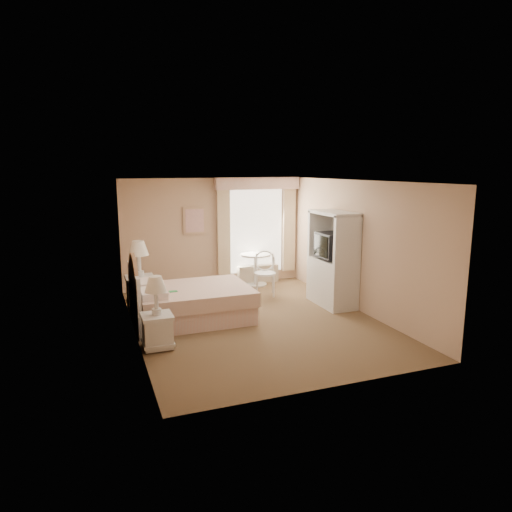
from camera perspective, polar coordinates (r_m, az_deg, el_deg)
name	(u,v)px	position (r m, az deg, el deg)	size (l,w,h in m)	color
room	(255,253)	(8.04, -0.17, 0.41)	(4.21, 5.51, 2.51)	brown
window	(257,227)	(10.85, 0.17, 3.63)	(2.05, 0.22, 2.51)	white
framed_art	(195,221)	(10.45, -7.69, 4.41)	(0.52, 0.04, 0.62)	tan
bed	(188,302)	(8.39, -8.55, -5.69)	(2.08, 1.57, 1.39)	#E3A393
nightstand_near	(157,322)	(7.16, -12.26, -8.03)	(0.46, 0.46, 1.11)	white
nightstand_far	(140,283)	(9.25, -14.29, -3.30)	(0.54, 0.54, 1.32)	white
round_table	(255,264)	(10.70, -0.07, -1.03)	(0.71, 0.71, 0.75)	silver
cafe_chair	(265,270)	(9.89, 1.13, -1.71)	(0.58, 0.58, 0.96)	silver
armoire	(333,267)	(9.24, 9.58, -1.31)	(0.57, 1.14, 1.89)	white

